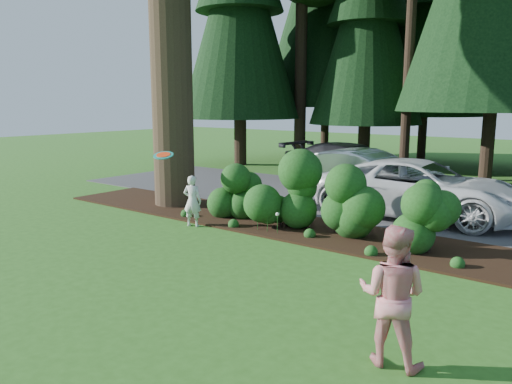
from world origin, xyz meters
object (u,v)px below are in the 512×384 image
child (192,201)px  adult (392,295)px  car_silver_wagon (366,177)px  car_dark_suv (351,165)px  car_white_suv (420,189)px  frisbee (163,155)px

child → adult: bearing=134.0°
car_silver_wagon → child: 5.78m
car_dark_suv → child: 8.01m
car_white_suv → adult: 8.30m
adult → frisbee: bearing=-31.2°
adult → frisbee: 8.59m
car_white_suv → adult: (2.49, -7.92, 0.05)m
frisbee → car_silver_wagon: bearing=57.8°
car_silver_wagon → child: (-2.31, -5.30, -0.20)m
car_white_suv → frisbee: frisbee is taller
car_dark_suv → car_white_suv: bearing=-127.7°
adult → car_silver_wagon: bearing=-70.4°
car_white_suv → frisbee: (-5.33, -4.49, 0.96)m
child → car_silver_wagon: bearing=-132.7°
car_dark_suv → adult: 13.10m
child → frisbee: size_ratio=2.42×
adult → car_dark_suv: bearing=-68.4°
car_silver_wagon → car_dark_suv: car_silver_wagon is taller
car_silver_wagon → adult: size_ratio=2.91×
adult → frisbee: size_ratio=3.18×
car_silver_wagon → car_dark_suv: size_ratio=0.91×
car_white_suv → car_dark_suv: car_dark_suv is taller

